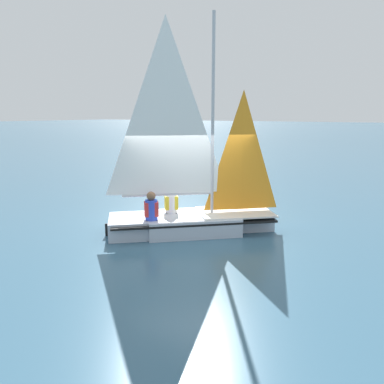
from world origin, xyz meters
The scene contains 4 objects.
ground_plane centered at (0.00, 0.00, 0.00)m, with size 260.00×260.00×0.00m, color #38607A.
sailboat_main centered at (-0.04, -0.04, 0.77)m, with size 4.07×3.82×5.40m.
sailor_helm centered at (-0.57, -0.11, 0.62)m, with size 0.43×0.42×1.16m.
sailor_crew centered at (-0.61, -0.93, 0.62)m, with size 0.43×0.42×1.16m.
Camera 1 is at (4.88, -8.02, 3.04)m, focal length 35.00 mm.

